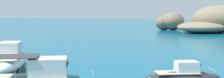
{
  "coord_description": "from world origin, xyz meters",
  "views": [
    {
      "loc": [
        16.62,
        -10.28,
        5.72
      ],
      "look_at": [
        1.03,
        20.73,
        2.5
      ],
      "focal_mm": 47.15,
      "sensor_mm": 36.0,
      "label": 1
    }
  ],
  "objects_px": {
    "islet_small": "(170,22)",
    "motorboat_charcoal": "(183,77)",
    "motorboat_white": "(10,61)",
    "islet_large": "(215,23)"
  },
  "relations": [
    {
      "from": "islet_large",
      "to": "islet_small",
      "type": "bearing_deg",
      "value": 157.48
    },
    {
      "from": "islet_small",
      "to": "motorboat_charcoal",
      "type": "bearing_deg",
      "value": -73.58
    },
    {
      "from": "islet_small",
      "to": "motorboat_charcoal",
      "type": "relative_size",
      "value": 1.53
    },
    {
      "from": "islet_small",
      "to": "motorboat_white",
      "type": "distance_m",
      "value": 70.81
    },
    {
      "from": "islet_large",
      "to": "motorboat_white",
      "type": "relative_size",
      "value": 2.55
    },
    {
      "from": "islet_small",
      "to": "motorboat_white",
      "type": "height_order",
      "value": "islet_small"
    },
    {
      "from": "islet_large",
      "to": "motorboat_white",
      "type": "xyz_separation_m",
      "value": [
        -10.63,
        -64.73,
        -1.72
      ]
    },
    {
      "from": "islet_small",
      "to": "islet_large",
      "type": "bearing_deg",
      "value": -22.52
    },
    {
      "from": "islet_small",
      "to": "motorboat_white",
      "type": "relative_size",
      "value": 1.03
    },
    {
      "from": "islet_large",
      "to": "motorboat_white",
      "type": "distance_m",
      "value": 65.62
    }
  ]
}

